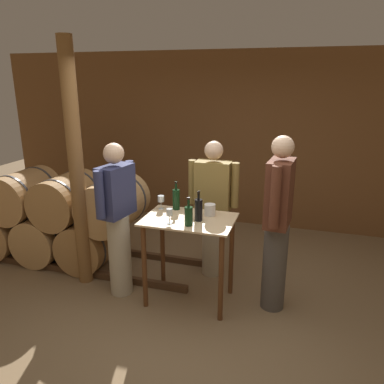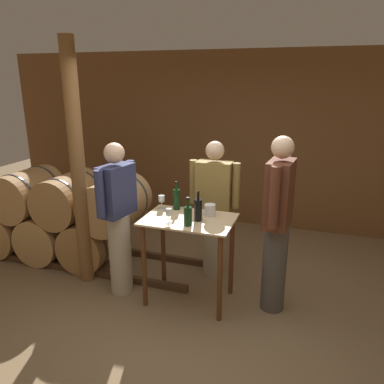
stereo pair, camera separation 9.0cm
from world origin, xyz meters
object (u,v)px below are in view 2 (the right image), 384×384
at_px(wine_bottle_center, 198,209).
at_px(person_visitor_bearded, 214,207).
at_px(ice_bucket, 210,210).
at_px(person_visitor_with_scarf, 277,222).
at_px(person_host, 118,217).
at_px(wooden_post, 78,168).
at_px(wine_glass_near_center, 169,213).
at_px(wine_bottle_far_left, 177,199).
at_px(wine_glass_near_left, 162,199).
at_px(wine_bottle_left, 188,215).

xyz_separation_m(wine_bottle_center, person_visitor_bearded, (-0.01, 0.65, -0.19)).
height_order(ice_bucket, person_visitor_with_scarf, person_visitor_with_scarf).
bearing_deg(person_visitor_with_scarf, ice_bucket, 177.54).
distance_m(ice_bucket, person_visitor_bearded, 0.50).
bearing_deg(person_visitor_with_scarf, person_host, -172.78).
bearing_deg(wooden_post, person_visitor_with_scarf, 2.72).
xyz_separation_m(wine_glass_near_center, person_visitor_with_scarf, (1.00, 0.32, -0.09)).
relative_size(person_visitor_with_scarf, person_visitor_bearded, 1.10).
relative_size(wooden_post, person_visitor_with_scarf, 1.51).
distance_m(wooden_post, wine_glass_near_center, 1.20).
bearing_deg(ice_bucket, wine_bottle_far_left, 169.92).
bearing_deg(wooden_post, person_host, -11.33).
xyz_separation_m(wooden_post, person_visitor_with_scarf, (2.14, 0.10, -0.40)).
bearing_deg(wine_glass_near_center, person_host, 170.06).
distance_m(wine_bottle_far_left, wine_bottle_center, 0.41).
height_order(wooden_post, person_host, wooden_post).
bearing_deg(wooden_post, ice_bucket, 5.15).
distance_m(wine_bottle_center, wine_glass_near_left, 0.53).
distance_m(wine_glass_near_center, person_visitor_with_scarf, 1.06).
relative_size(wooden_post, wine_bottle_left, 9.61).
bearing_deg(ice_bucket, person_host, -165.91).
relative_size(wooden_post, wine_glass_near_center, 17.73).
bearing_deg(wine_bottle_far_left, wine_bottle_center, -38.07).
height_order(wine_bottle_left, person_host, person_host).
relative_size(wine_bottle_far_left, wine_bottle_left, 1.10).
xyz_separation_m(wine_glass_near_left, person_host, (-0.39, -0.27, -0.16)).
height_order(wine_bottle_center, person_visitor_bearded, person_visitor_bearded).
bearing_deg(wine_bottle_far_left, wine_glass_near_center, -79.62).
xyz_separation_m(wooden_post, wine_glass_near_left, (0.91, 0.16, -0.31)).
distance_m(wooden_post, ice_bucket, 1.51).
bearing_deg(person_visitor_with_scarf, person_visitor_bearded, 146.99).
distance_m(person_visitor_with_scarf, person_visitor_bearded, 0.92).
distance_m(wine_bottle_far_left, ice_bucket, 0.40).
height_order(wine_bottle_center, wine_glass_near_center, wine_bottle_center).
bearing_deg(wine_bottle_left, wine_bottle_center, 69.40).
distance_m(wine_glass_near_left, wine_glass_near_center, 0.44).
bearing_deg(wine_glass_near_left, person_visitor_with_scarf, -2.75).
xyz_separation_m(wine_bottle_center, person_visitor_with_scarf, (0.76, 0.15, -0.10)).
bearing_deg(wine_bottle_left, wine_glass_near_center, -176.03).
xyz_separation_m(wine_bottle_left, person_host, (-0.81, 0.10, -0.15)).
xyz_separation_m(wine_bottle_center, wine_glass_near_center, (-0.25, -0.16, -0.01)).
bearing_deg(person_visitor_with_scarf, wine_glass_near_left, 177.25).
xyz_separation_m(wine_bottle_left, person_visitor_bearded, (0.04, 0.80, -0.17)).
relative_size(ice_bucket, person_visitor_bearded, 0.07).
bearing_deg(wine_glass_near_center, person_visitor_with_scarf, 17.43).
relative_size(wine_glass_near_left, person_visitor_bearded, 0.09).
bearing_deg(wine_bottle_center, person_visitor_with_scarf, 11.43).
bearing_deg(wine_glass_near_center, wine_bottle_center, 33.36).
bearing_deg(wine_glass_near_center, wine_bottle_left, 3.97).
height_order(ice_bucket, person_visitor_bearded, person_visitor_bearded).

